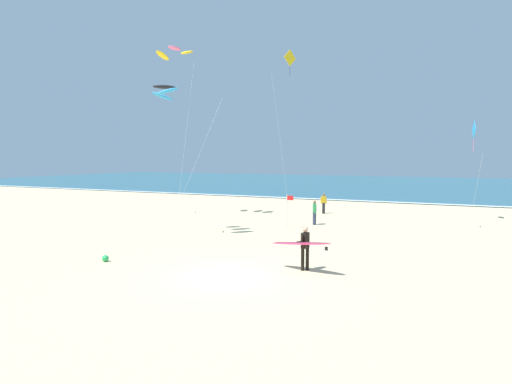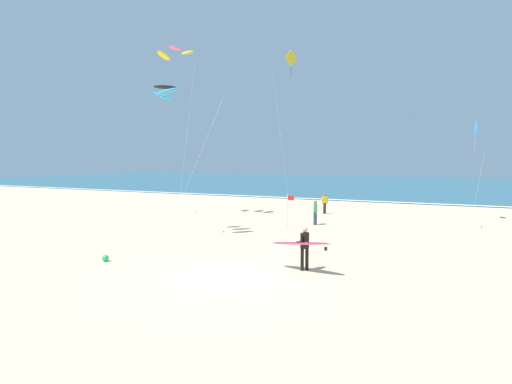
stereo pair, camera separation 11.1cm
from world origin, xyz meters
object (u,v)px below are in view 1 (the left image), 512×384
(kite_arc_rose_mid, at_px, (175,52))
(lifeguard_flag, at_px, (288,208))
(surfer_lead, at_px, (303,244))
(kite_arc_charcoal_high, at_px, (165,92))
(bystander_yellow_top, at_px, (324,203))
(kite_diamond_golden_far, at_px, (289,64))
(beach_ball, at_px, (105,258))
(kite_diamond_cobalt_near, at_px, (474,133))
(bystander_green_top, at_px, (314,212))

(kite_arc_rose_mid, relative_size, lifeguard_flag, 5.86)
(surfer_lead, bearing_deg, lifeguard_flag, 114.34)
(kite_arc_rose_mid, xyz_separation_m, kite_arc_charcoal_high, (4.12, -6.72, -3.96))
(kite_arc_rose_mid, bearing_deg, surfer_lead, -38.50)
(kite_arc_charcoal_high, xyz_separation_m, lifeguard_flag, (5.21, 5.27, -6.69))
(surfer_lead, xyz_separation_m, bystander_yellow_top, (-4.24, 17.18, -0.24))
(kite_diamond_golden_far, bearing_deg, surfer_lead, -67.33)
(surfer_lead, height_order, bystander_yellow_top, surfer_lead)
(surfer_lead, distance_m, kite_diamond_golden_far, 21.30)
(lifeguard_flag, bearing_deg, surfer_lead, -65.66)
(lifeguard_flag, relative_size, beach_ball, 7.50)
(kite_arc_rose_mid, xyz_separation_m, beach_ball, (5.51, -12.83, -11.78))
(kite_diamond_cobalt_near, relative_size, kite_arc_rose_mid, 0.56)
(kite_diamond_cobalt_near, distance_m, lifeguard_flag, 14.09)
(surfer_lead, distance_m, kite_arc_rose_mid, 20.44)
(kite_diamond_cobalt_near, height_order, bystander_green_top, kite_diamond_cobalt_near)
(kite_arc_rose_mid, height_order, lifeguard_flag, kite_arc_rose_mid)
(surfer_lead, xyz_separation_m, beach_ball, (-8.03, -2.06, -0.91))
(kite_arc_rose_mid, height_order, beach_ball, kite_arc_rose_mid)
(bystander_yellow_top, height_order, lifeguard_flag, lifeguard_flag)
(surfer_lead, relative_size, kite_diamond_golden_far, 0.20)
(kite_arc_rose_mid, bearing_deg, bystander_green_top, 3.42)
(kite_diamond_golden_far, height_order, bystander_yellow_top, kite_diamond_golden_far)
(kite_diamond_cobalt_near, bearing_deg, kite_diamond_golden_far, -177.38)
(kite_arc_rose_mid, bearing_deg, kite_arc_charcoal_high, -58.52)
(surfer_lead, relative_size, bystander_yellow_top, 1.65)
(kite_arc_rose_mid, xyz_separation_m, lifeguard_flag, (9.33, -1.46, -10.65))
(surfer_lead, relative_size, kite_arc_rose_mid, 0.21)
(bystander_green_top, height_order, lifeguard_flag, lifeguard_flag)
(surfer_lead, relative_size, kite_arc_charcoal_high, 0.32)
(lifeguard_flag, bearing_deg, bystander_yellow_top, 90.16)
(kite_diamond_cobalt_near, bearing_deg, beach_ball, -125.73)
(bystander_yellow_top, distance_m, beach_ball, 19.62)
(kite_diamond_cobalt_near, xyz_separation_m, kite_diamond_golden_far, (-13.22, -0.61, 5.67))
(kite_diamond_cobalt_near, bearing_deg, kite_arc_charcoal_high, -138.89)
(kite_diamond_cobalt_near, relative_size, kite_diamond_golden_far, 0.54)
(kite_arc_charcoal_high, bearing_deg, bystander_yellow_top, 68.43)
(kite_arc_rose_mid, bearing_deg, bystander_yellow_top, 34.53)
(kite_arc_rose_mid, xyz_separation_m, kite_diamond_golden_far, (6.44, 6.23, -0.18))
(bystander_green_top, relative_size, beach_ball, 5.68)
(surfer_lead, height_order, lifeguard_flag, lifeguard_flag)
(kite_arc_rose_mid, height_order, bystander_yellow_top, kite_arc_rose_mid)
(kite_arc_rose_mid, bearing_deg, beach_ball, -66.76)
(beach_ball, bearing_deg, bystander_yellow_top, 78.83)
(beach_ball, bearing_deg, lifeguard_flag, 71.44)
(lifeguard_flag, bearing_deg, kite_arc_charcoal_high, -134.69)
(surfer_lead, relative_size, lifeguard_flag, 1.25)
(kite_diamond_cobalt_near, bearing_deg, bystander_yellow_top, -177.60)
(surfer_lead, bearing_deg, bystander_green_top, 105.43)
(bystander_green_top, bearing_deg, bystander_yellow_top, 100.69)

